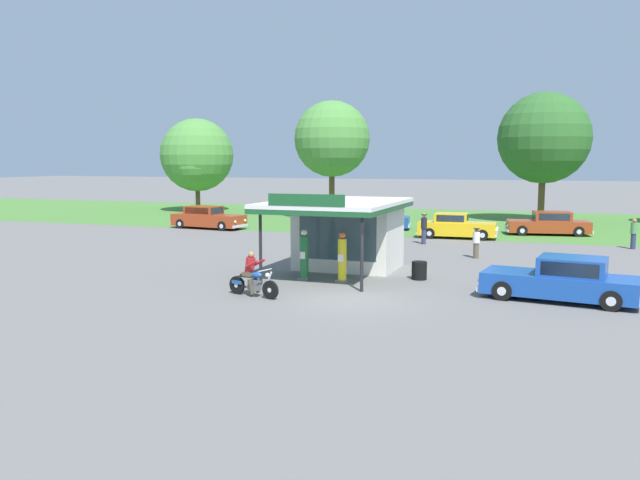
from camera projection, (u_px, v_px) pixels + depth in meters
name	position (u px, v px, depth m)	size (l,w,h in m)	color
ground_plane	(350.00, 298.00, 21.77)	(300.00, 300.00, 0.00)	slate
grass_verge_strip	(465.00, 221.00, 49.71)	(120.00, 24.00, 0.01)	#477A33
service_station_kiosk	(346.00, 229.00, 27.37)	(4.91, 7.02, 3.50)	silver
gas_pump_nearside	(304.00, 257.00, 25.02)	(0.44, 0.44, 2.02)	slate
gas_pump_offside	(342.00, 259.00, 24.48)	(0.44, 0.44, 1.97)	slate
motorcycle_with_rider	(252.00, 278.00, 21.95)	(2.11, 0.82, 1.58)	black
featured_classic_sedan	(562.00, 281.00, 21.27)	(5.31, 2.56, 1.50)	#19479E
parked_car_second_row_spare	(549.00, 224.00, 40.55)	(5.42, 2.77, 1.51)	#993819
parked_car_back_row_centre_left	(208.00, 218.00, 44.42)	(5.60, 2.46, 1.57)	#993819
parked_car_back_row_far_right	(456.00, 227.00, 38.83)	(4.89, 2.08, 1.53)	gold
parked_car_back_row_centre_right	(374.00, 219.00, 44.07)	(5.34, 2.64, 1.51)	#19479E
bystander_standing_back_lot	(476.00, 242.00, 30.64)	(0.34, 0.34, 1.49)	brown
bystander_chatting_near_pumps	(372.00, 223.00, 39.36)	(0.34, 0.34, 1.71)	#2D3351
bystander_leaning_by_kiosk	(367.00, 227.00, 36.14)	(0.38, 0.38, 1.75)	#2D3351
bystander_strolling_foreground	(634.00, 233.00, 33.87)	(0.34, 0.34, 1.65)	#2D3351
bystander_admiring_sedan	(424.00, 228.00, 35.91)	(0.38, 0.38, 1.74)	#2D3351
tree_oak_right	(544.00, 138.00, 48.47)	(6.97, 6.97, 9.95)	brown
tree_oak_far_right	(332.00, 139.00, 51.05)	(6.11, 6.11, 9.54)	brown
tree_oak_distant_spare	(196.00, 157.00, 59.00)	(6.78, 6.78, 8.68)	brown
spare_tire_stack	(419.00, 271.00, 25.16)	(0.60, 0.60, 0.72)	black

